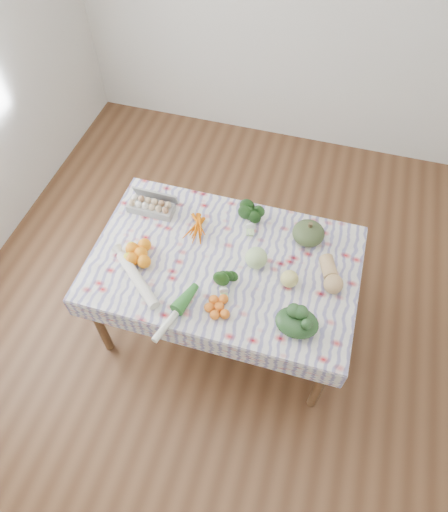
{
  "coord_description": "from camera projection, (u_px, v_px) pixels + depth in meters",
  "views": [
    {
      "loc": [
        0.46,
        -1.58,
        3.07
      ],
      "look_at": [
        0.0,
        0.0,
        0.82
      ],
      "focal_mm": 32.0,
      "sensor_mm": 36.0,
      "label": 1
    }
  ],
  "objects": [
    {
      "name": "mandarin_cluster",
      "position": [
        219.0,
        306.0,
        2.61
      ],
      "size": [
        0.25,
        0.25,
        0.06
      ],
      "primitive_type": "cube",
      "rotation": [
        0.0,
        0.0,
        0.36
      ],
      "color": "orange",
      "rests_on": "tablecloth"
    },
    {
      "name": "cabbage",
      "position": [
        256.0,
        258.0,
        2.77
      ],
      "size": [
        0.16,
        0.16,
        0.14
      ],
      "primitive_type": "sphere",
      "rotation": [
        0.0,
        0.0,
        -0.21
      ],
      "color": "#AACA83",
      "rests_on": "tablecloth"
    },
    {
      "name": "kale_bunch",
      "position": [
        251.0,
        217.0,
        2.95
      ],
      "size": [
        0.19,
        0.17,
        0.14
      ],
      "primitive_type": "ellipsoid",
      "rotation": [
        0.0,
        0.0,
        0.17
      ],
      "color": "#183A13",
      "rests_on": "tablecloth"
    },
    {
      "name": "orange_cluster",
      "position": [
        141.0,
        253.0,
        2.82
      ],
      "size": [
        0.35,
        0.35,
        0.09
      ],
      "primitive_type": "cube",
      "rotation": [
        0.0,
        0.0,
        0.37
      ],
      "color": "orange",
      "rests_on": "tablecloth"
    },
    {
      "name": "spinach_bag",
      "position": [
        297.0,
        323.0,
        2.52
      ],
      "size": [
        0.3,
        0.27,
        0.11
      ],
      "primitive_type": "ellipsoid",
      "rotation": [
        0.0,
        0.0,
        -0.37
      ],
      "color": "#1B3819",
      "rests_on": "tablecloth"
    },
    {
      "name": "butternut_squash",
      "position": [
        331.0,
        274.0,
        2.71
      ],
      "size": [
        0.2,
        0.28,
        0.12
      ],
      "primitive_type": "ellipsoid",
      "rotation": [
        0.0,
        0.0,
        0.37
      ],
      "color": "tan",
      "rests_on": "tablecloth"
    },
    {
      "name": "egg_carton",
      "position": [
        151.0,
        207.0,
        3.05
      ],
      "size": [
        0.31,
        0.13,
        0.08
      ],
      "primitive_type": "cube",
      "rotation": [
        0.0,
        0.0,
        -0.01
      ],
      "color": "#979692",
      "rests_on": "tablecloth"
    },
    {
      "name": "daikon",
      "position": [
        137.0,
        279.0,
        2.72
      ],
      "size": [
        0.39,
        0.35,
        0.07
      ],
      "primitive_type": "cylinder",
      "rotation": [
        1.57,
        0.0,
        0.87
      ],
      "color": "white",
      "rests_on": "tablecloth"
    },
    {
      "name": "tablecloth",
      "position": [
        224.0,
        262.0,
        2.84
      ],
      "size": [
        1.66,
        1.06,
        0.01
      ],
      "primitive_type": "cube",
      "color": "silver",
      "rests_on": "dining_table"
    },
    {
      "name": "grapefruit",
      "position": [
        289.0,
        279.0,
        2.69
      ],
      "size": [
        0.13,
        0.13,
        0.11
      ],
      "primitive_type": "sphere",
      "rotation": [
        0.0,
        0.0,
        -0.29
      ],
      "color": "#DFD571",
      "rests_on": "tablecloth"
    },
    {
      "name": "kabocha_squash",
      "position": [
        308.0,
        233.0,
        2.88
      ],
      "size": [
        0.27,
        0.27,
        0.13
      ],
      "primitive_type": "ellipsoid",
      "rotation": [
        0.0,
        0.0,
        0.38
      ],
      "color": "#3F502A",
      "rests_on": "tablecloth"
    },
    {
      "name": "leek",
      "position": [
        175.0,
        314.0,
        2.59
      ],
      "size": [
        0.15,
        0.39,
        0.04
      ],
      "primitive_type": "cylinder",
      "rotation": [
        1.57,
        0.0,
        -0.28
      ],
      "color": "white",
      "rests_on": "tablecloth"
    },
    {
      "name": "carrot_bunch",
      "position": [
        198.0,
        232.0,
        2.95
      ],
      "size": [
        0.25,
        0.23,
        0.04
      ],
      "primitive_type": "cube",
      "rotation": [
        0.0,
        0.0,
        0.11
      ],
      "color": "#D96203",
      "rests_on": "tablecloth"
    },
    {
      "name": "dining_table",
      "position": [
        224.0,
        269.0,
        2.9
      ],
      "size": [
        1.6,
        1.0,
        0.75
      ],
      "color": "brown",
      "rests_on": "ground"
    },
    {
      "name": "broccoli",
      "position": [
        224.0,
        283.0,
        2.68
      ],
      "size": [
        0.17,
        0.17,
        0.1
      ],
      "primitive_type": "ellipsoid",
      "rotation": [
        0.0,
        0.0,
        0.32
      ],
      "color": "#1D4815",
      "rests_on": "tablecloth"
    },
    {
      "name": "ground",
      "position": [
        224.0,
        320.0,
        3.45
      ],
      "size": [
        4.5,
        4.5,
        0.0
      ],
      "primitive_type": "plane",
      "color": "#53321C",
      "rests_on": "ground"
    }
  ]
}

